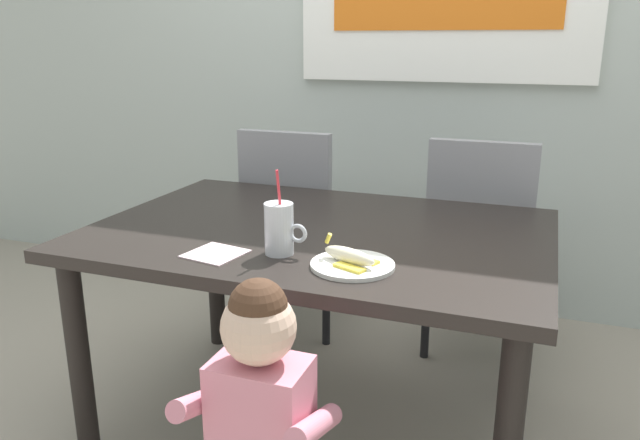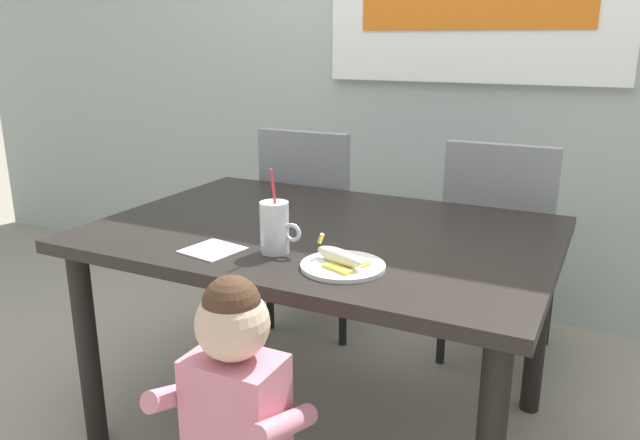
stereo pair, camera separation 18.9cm
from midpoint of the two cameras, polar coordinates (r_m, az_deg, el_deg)
The scene contains 10 objects.
ground_plane at distance 2.34m, azimuth -2.50°, elevation -18.40°, with size 24.00×24.00×0.00m, color #9E9384.
back_wall at distance 3.16m, azimuth 6.88°, elevation 18.40°, with size 6.40×0.17×2.90m.
dining_table at distance 2.04m, azimuth -2.73°, elevation -3.18°, with size 1.47×1.02×0.74m.
dining_chair_left at distance 2.82m, azimuth -4.22°, elevation 0.02°, with size 0.44×0.44×0.96m.
dining_chair_right at distance 2.63m, azimuth 12.67°, elevation -1.54°, with size 0.44×0.45×0.96m.
toddler_standing at distance 1.48m, azimuth -9.32°, elevation -16.80°, with size 0.33×0.24×0.84m.
milk_cup at distance 1.76m, azimuth -6.85°, elevation -1.12°, with size 0.13×0.08×0.25m.
snack_plate at distance 1.66m, azimuth -0.21°, elevation -4.26°, with size 0.23×0.23×0.01m, color white.
peeled_banana at distance 1.65m, azimuth -0.48°, elevation -3.45°, with size 0.17×0.13×0.07m.
paper_napkin at distance 1.81m, azimuth -12.65°, elevation -3.12°, with size 0.15×0.15×0.00m, color silver.
Camera 1 is at (0.67, -1.80, 1.33)m, focal length 34.50 mm.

